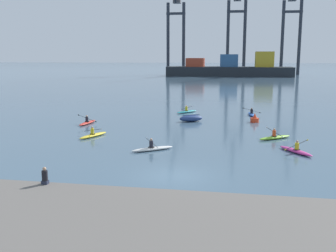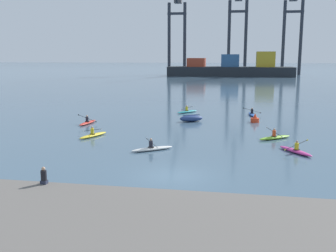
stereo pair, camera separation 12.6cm
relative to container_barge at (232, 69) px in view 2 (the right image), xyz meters
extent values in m
plane|color=#425B70|center=(-1.04, -119.94, -2.72)|extent=(800.00, 800.00, 0.00)
cube|color=#1E2328|center=(-0.58, 0.00, -1.06)|extent=(43.90, 10.58, 3.32)
cube|color=#993823|center=(-12.65, 0.00, 2.13)|extent=(6.15, 7.40, 3.05)
cube|color=#2D5684|center=(-0.58, 0.00, 2.79)|extent=(6.15, 7.40, 4.36)
cube|color=#B29323|center=(11.49, 0.00, 3.25)|extent=(6.15, 7.40, 5.29)
cylinder|color=#232833|center=(-24.41, 9.96, 10.81)|extent=(1.20, 1.20, 27.06)
cylinder|color=#232833|center=(-18.34, 9.96, 10.81)|extent=(1.20, 1.20, 27.06)
cube|color=#232833|center=(-21.37, 9.96, 20.28)|extent=(7.27, 0.90, 0.90)
cube|color=#47474C|center=(-21.37, 12.46, 25.34)|extent=(2.80, 2.80, 2.00)
cylinder|color=#232833|center=(-1.70, 14.96, 11.33)|extent=(1.20, 1.20, 28.10)
cylinder|color=#232833|center=(4.68, 14.96, 11.33)|extent=(1.20, 1.20, 28.10)
cube|color=#232833|center=(1.49, 14.96, 21.16)|extent=(7.58, 0.90, 0.90)
cylinder|color=#232833|center=(18.75, 14.88, 11.06)|extent=(1.20, 1.20, 27.56)
cylinder|color=#232833|center=(25.05, 14.88, 11.06)|extent=(1.20, 1.20, 27.56)
cube|color=#232833|center=(21.90, 14.88, 20.71)|extent=(7.50, 0.90, 0.90)
ellipsoid|color=navy|center=(-2.38, -100.08, -2.37)|extent=(2.82, 2.14, 0.70)
cube|color=navy|center=(-2.38, -100.08, -1.99)|extent=(1.77, 0.92, 0.06)
cylinder|color=red|center=(4.46, -99.31, -2.49)|extent=(0.90, 0.90, 0.45)
cone|color=red|center=(4.46, -99.31, -1.99)|extent=(0.49, 0.49, 0.55)
ellipsoid|color=red|center=(-12.99, -103.53, -2.59)|extent=(0.96, 3.44, 0.26)
torus|color=black|center=(-13.00, -103.63, -2.45)|extent=(0.54, 0.54, 0.05)
cylinder|color=#23232D|center=(-13.00, -103.63, -2.21)|extent=(0.30, 0.30, 0.50)
sphere|color=tan|center=(-13.00, -103.63, -1.86)|extent=(0.19, 0.19, 0.19)
cylinder|color=black|center=(-12.99, -103.58, -2.11)|extent=(2.01, 0.25, 0.66)
ellipsoid|color=black|center=(-13.99, -103.47, -1.80)|extent=(0.21, 0.06, 0.16)
ellipsoid|color=black|center=(-12.00, -103.69, -2.42)|extent=(0.21, 0.06, 0.16)
ellipsoid|color=yellow|center=(-9.98, -109.78, -2.59)|extent=(1.79, 3.39, 0.26)
torus|color=black|center=(-10.02, -109.88, -2.45)|extent=(0.63, 0.63, 0.05)
cylinder|color=gold|center=(-10.02, -109.88, -2.21)|extent=(0.30, 0.30, 0.50)
sphere|color=tan|center=(-10.02, -109.88, -1.86)|extent=(0.19, 0.19, 0.19)
cylinder|color=black|center=(-10.00, -109.83, -2.11)|extent=(1.94, 0.78, 0.45)
ellipsoid|color=silver|center=(-10.96, -109.46, -2.31)|extent=(0.20, 0.11, 0.14)
ellipsoid|color=silver|center=(-9.04, -110.20, -1.90)|extent=(0.20, 0.11, 0.14)
ellipsoid|color=#7ABC2D|center=(5.83, -107.96, -2.59)|extent=(3.05, 2.56, 0.26)
torus|color=black|center=(5.75, -108.02, -2.45)|extent=(0.69, 0.69, 0.05)
cylinder|color=#DB471E|center=(5.75, -108.02, -2.21)|extent=(0.30, 0.30, 0.50)
sphere|color=tan|center=(5.75, -108.02, -1.86)|extent=(0.19, 0.19, 0.19)
cylinder|color=black|center=(5.79, -107.99, -2.11)|extent=(1.28, 1.64, 0.54)
ellipsoid|color=silver|center=(5.16, -107.19, -1.85)|extent=(0.15, 0.18, 0.15)
ellipsoid|color=silver|center=(6.41, -108.80, -2.36)|extent=(0.15, 0.18, 0.15)
ellipsoid|color=#C13384|center=(6.92, -112.70, -2.59)|extent=(2.37, 3.17, 0.26)
torus|color=black|center=(6.97, -112.79, -2.45)|extent=(0.68, 0.68, 0.05)
cylinder|color=gold|center=(6.97, -112.79, -2.21)|extent=(0.30, 0.30, 0.50)
sphere|color=tan|center=(6.97, -112.79, -1.86)|extent=(0.19, 0.19, 0.19)
cylinder|color=black|center=(6.95, -112.75, -2.11)|extent=(1.72, 1.15, 0.57)
ellipsoid|color=yellow|center=(6.10, -113.31, -2.38)|extent=(0.19, 0.14, 0.15)
ellipsoid|color=yellow|center=(7.79, -112.19, -1.84)|extent=(0.19, 0.14, 0.15)
ellipsoid|color=teal|center=(-3.70, -93.38, -2.59)|extent=(2.55, 3.06, 0.26)
torus|color=black|center=(-3.76, -93.46, -2.45)|extent=(0.69, 0.69, 0.05)
cylinder|color=gold|center=(-3.76, -93.46, -2.21)|extent=(0.30, 0.30, 0.50)
sphere|color=tan|center=(-3.76, -93.46, -1.86)|extent=(0.19, 0.19, 0.19)
cylinder|color=black|center=(-3.73, -93.42, -2.11)|extent=(1.62, 1.26, 0.64)
ellipsoid|color=silver|center=(-4.53, -92.80, -2.41)|extent=(0.19, 0.16, 0.16)
ellipsoid|color=silver|center=(-2.94, -94.03, -1.80)|extent=(0.19, 0.16, 0.16)
ellipsoid|color=silver|center=(-3.70, -113.89, -2.59)|extent=(3.09, 2.50, 0.26)
torus|color=black|center=(-3.78, -113.95, -2.45)|extent=(0.69, 0.69, 0.05)
cylinder|color=#23232D|center=(-3.78, -113.95, -2.21)|extent=(0.30, 0.30, 0.50)
sphere|color=tan|center=(-3.78, -113.95, -1.86)|extent=(0.19, 0.19, 0.19)
cylinder|color=black|center=(-3.74, -113.92, -2.11)|extent=(1.26, 1.69, 0.35)
ellipsoid|color=silver|center=(-4.36, -113.09, -1.95)|extent=(0.15, 0.18, 0.14)
ellipsoid|color=silver|center=(-3.13, -114.76, -2.27)|extent=(0.15, 0.18, 0.14)
ellipsoid|color=#2856B2|center=(4.29, -94.30, -2.59)|extent=(0.97, 3.45, 0.26)
torus|color=black|center=(4.30, -94.40, -2.45)|extent=(0.54, 0.54, 0.05)
cylinder|color=black|center=(4.30, -94.40, -2.21)|extent=(0.30, 0.30, 0.50)
sphere|color=tan|center=(4.30, -94.40, -1.86)|extent=(0.19, 0.19, 0.19)
cylinder|color=black|center=(4.29, -94.35, -2.11)|extent=(2.02, 0.26, 0.60)
ellipsoid|color=black|center=(3.29, -94.46, -1.83)|extent=(0.21, 0.06, 0.15)
ellipsoid|color=black|center=(5.30, -94.24, -2.39)|extent=(0.21, 0.06, 0.15)
cube|color=#23283D|center=(-7.00, -124.43, -1.99)|extent=(0.32, 0.28, 0.18)
cylinder|color=black|center=(-7.00, -124.43, -1.64)|extent=(0.30, 0.30, 0.52)
sphere|color=tan|center=(-7.00, -124.43, -1.28)|extent=(0.19, 0.19, 0.19)
camera|label=1|loc=(2.50, -142.17, 4.35)|focal=41.88mm
camera|label=2|loc=(2.63, -142.15, 4.35)|focal=41.88mm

